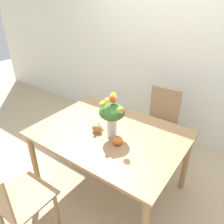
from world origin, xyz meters
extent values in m
plane|color=tan|center=(0.00, 0.00, 0.00)|extent=(12.00, 12.00, 0.00)
cube|color=silver|center=(0.00, 1.43, 1.35)|extent=(8.00, 0.06, 2.70)
cube|color=#9E754C|center=(0.00, 0.00, 0.74)|extent=(1.46, 1.06, 0.03)
cylinder|color=#9E754C|center=(-0.67, -0.47, 0.36)|extent=(0.06, 0.06, 0.72)
cylinder|color=#9E754C|center=(-0.67, 0.47, 0.36)|extent=(0.06, 0.06, 0.72)
cylinder|color=#9E754C|center=(0.67, 0.47, 0.36)|extent=(0.06, 0.06, 0.72)
cylinder|color=silver|center=(0.05, -0.03, 0.86)|extent=(0.09, 0.09, 0.21)
cylinder|color=silver|center=(0.05, -0.03, 0.80)|extent=(0.08, 0.08, 0.10)
cylinder|color=#38662D|center=(0.07, -0.03, 0.89)|extent=(0.01, 0.01, 0.26)
cylinder|color=#38662D|center=(0.06, -0.01, 0.89)|extent=(0.01, 0.00, 0.26)
cylinder|color=#38662D|center=(0.04, -0.02, 0.89)|extent=(0.01, 0.00, 0.26)
cylinder|color=#38662D|center=(0.04, -0.04, 0.89)|extent=(0.01, 0.01, 0.26)
cylinder|color=#38662D|center=(0.06, -0.05, 0.89)|extent=(0.01, 0.01, 0.26)
ellipsoid|color=#38662D|center=(0.05, -0.03, 1.01)|extent=(0.24, 0.24, 0.15)
sphere|color=#D64C23|center=(0.05, -0.02, 1.14)|extent=(0.06, 0.06, 0.06)
sphere|color=yellow|center=(0.03, 0.02, 1.15)|extent=(0.06, 0.06, 0.06)
sphere|color=yellow|center=(0.04, 0.00, 1.14)|extent=(0.06, 0.06, 0.06)
sphere|color=#AD9E33|center=(0.18, -0.08, 1.09)|extent=(0.06, 0.06, 0.06)
sphere|color=#D64C23|center=(0.05, -0.01, 1.12)|extent=(0.05, 0.05, 0.05)
sphere|color=yellow|center=(0.03, -0.07, 1.14)|extent=(0.05, 0.05, 0.05)
sphere|color=#AD9E33|center=(-0.05, -0.04, 1.07)|extent=(0.07, 0.07, 0.07)
sphere|color=#AD9E33|center=(0.00, -0.11, 1.10)|extent=(0.05, 0.05, 0.05)
ellipsoid|color=orange|center=(0.17, -0.11, 0.79)|extent=(0.10, 0.10, 0.08)
cylinder|color=brown|center=(0.17, -0.11, 0.83)|extent=(0.01, 0.01, 0.02)
ellipsoid|color=#A87A4C|center=(-0.11, -0.07, 0.80)|extent=(0.11, 0.08, 0.09)
cone|color=orange|center=(-0.11, -0.04, 0.80)|extent=(0.11, 0.11, 0.09)
sphere|color=#A87A4C|center=(-0.11, -0.11, 0.83)|extent=(0.04, 0.04, 0.04)
cube|color=#9E7A56|center=(0.16, 0.81, 0.46)|extent=(0.43, 0.43, 0.02)
cylinder|color=#9E7A56|center=(-0.01, 0.64, 0.22)|extent=(0.04, 0.04, 0.45)
cylinder|color=#9E7A56|center=(0.33, 0.65, 0.22)|extent=(0.04, 0.04, 0.45)
cylinder|color=#9E7A56|center=(-0.02, 0.98, 0.22)|extent=(0.04, 0.04, 0.45)
cylinder|color=#9E7A56|center=(0.32, 0.99, 0.22)|extent=(0.04, 0.04, 0.45)
cube|color=#9E7A56|center=(0.15, 1.01, 0.69)|extent=(0.40, 0.03, 0.45)
cube|color=#9E7A56|center=(-0.27, -0.85, 0.46)|extent=(0.43, 0.43, 0.02)
cylinder|color=#9E7A56|center=(-0.10, -0.68, 0.22)|extent=(0.04, 0.04, 0.45)
cylinder|color=#9E7A56|center=(-0.44, -0.68, 0.22)|extent=(0.04, 0.04, 0.45)
cylinder|color=#9E7A56|center=(-0.44, -1.02, 0.22)|extent=(0.04, 0.04, 0.45)
camera|label=1|loc=(1.07, -1.45, 1.97)|focal=35.00mm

